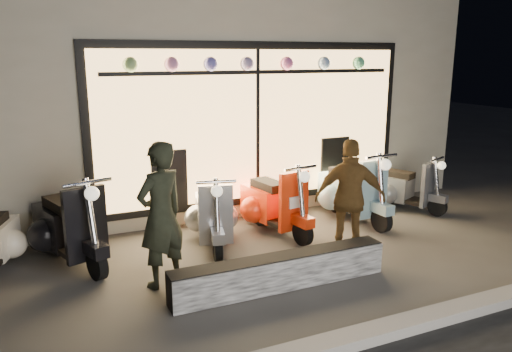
{
  "coord_description": "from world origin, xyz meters",
  "views": [
    {
      "loc": [
        -2.54,
        -5.45,
        2.66
      ],
      "look_at": [
        0.18,
        0.6,
        1.05
      ],
      "focal_mm": 35.0,
      "sensor_mm": 36.0,
      "label": 1
    }
  ],
  "objects_px": {
    "scooter_silver": "(212,213)",
    "scooter_red": "(271,202)",
    "graffiti_barrier": "(281,272)",
    "woman": "(350,198)",
    "man": "(161,215)"
  },
  "relations": [
    {
      "from": "scooter_silver",
      "to": "man",
      "type": "relative_size",
      "value": 0.85
    },
    {
      "from": "scooter_silver",
      "to": "scooter_red",
      "type": "relative_size",
      "value": 0.95
    },
    {
      "from": "scooter_red",
      "to": "woman",
      "type": "distance_m",
      "value": 1.48
    },
    {
      "from": "woman",
      "to": "scooter_red",
      "type": "bearing_deg",
      "value": -40.1
    },
    {
      "from": "scooter_silver",
      "to": "scooter_red",
      "type": "height_order",
      "value": "scooter_red"
    },
    {
      "from": "graffiti_barrier",
      "to": "man",
      "type": "distance_m",
      "value": 1.54
    },
    {
      "from": "graffiti_barrier",
      "to": "scooter_red",
      "type": "relative_size",
      "value": 1.73
    },
    {
      "from": "woman",
      "to": "graffiti_barrier",
      "type": "bearing_deg",
      "value": 50.37
    },
    {
      "from": "graffiti_barrier",
      "to": "scooter_silver",
      "type": "distance_m",
      "value": 1.8
    },
    {
      "from": "scooter_red",
      "to": "man",
      "type": "xyz_separation_m",
      "value": [
        -2.0,
        -1.21,
        0.42
      ]
    },
    {
      "from": "scooter_silver",
      "to": "scooter_red",
      "type": "distance_m",
      "value": 0.99
    },
    {
      "from": "scooter_red",
      "to": "woman",
      "type": "height_order",
      "value": "woman"
    },
    {
      "from": "man",
      "to": "woman",
      "type": "height_order",
      "value": "man"
    },
    {
      "from": "scooter_red",
      "to": "woman",
      "type": "bearing_deg",
      "value": -77.76
    },
    {
      "from": "scooter_silver",
      "to": "woman",
      "type": "distance_m",
      "value": 2.0
    }
  ]
}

